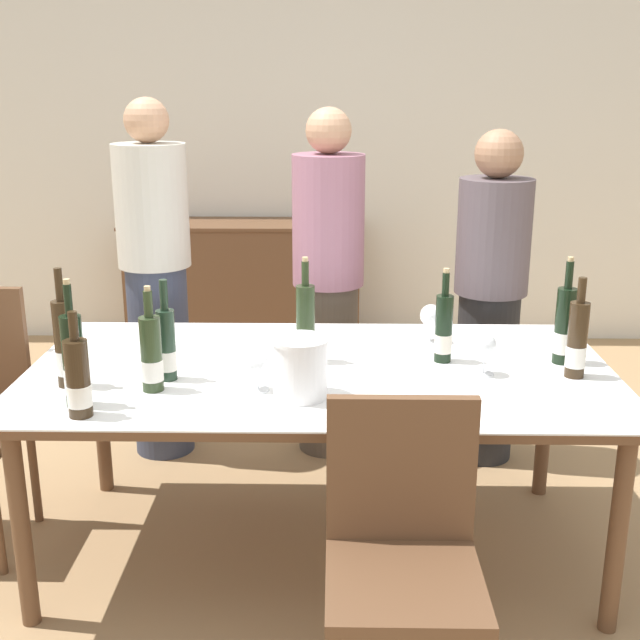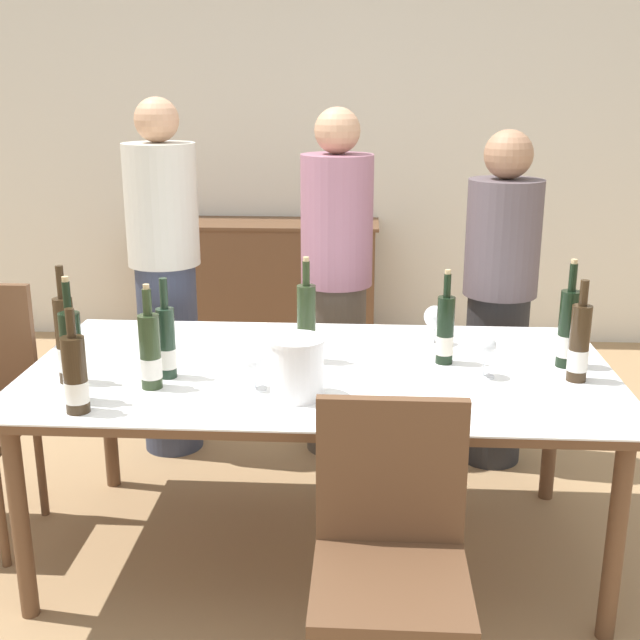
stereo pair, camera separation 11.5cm
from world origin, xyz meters
name	(u,v)px [view 2 (the right image)]	position (x,y,z in m)	size (l,w,h in m)	color
ground_plane	(320,548)	(0.00, 0.00, 0.00)	(12.00, 12.00, 0.00)	#A37F56
back_wall	(345,134)	(0.00, 2.73, 1.40)	(8.00, 0.10, 2.80)	silver
sideboard_cabinet	(260,285)	(-0.55, 2.44, 0.43)	(1.56, 0.46, 0.86)	brown
dining_table	(320,383)	(0.00, 0.00, 0.68)	(2.10, 1.11, 0.74)	brown
ice_bucket	(297,366)	(-0.06, -0.28, 0.85)	(0.19, 0.19, 0.20)	white
wine_bottle_0	(66,342)	(-0.85, -0.19, 0.88)	(0.07, 0.07, 0.41)	#332314
wine_bottle_1	(166,343)	(-0.52, -0.12, 0.86)	(0.06, 0.06, 0.35)	#1E3323
wine_bottle_2	(73,360)	(-0.77, -0.36, 0.88)	(0.07, 0.07, 0.41)	black
wine_bottle_3	(75,376)	(-0.73, -0.44, 0.86)	(0.08, 0.08, 0.33)	#332314
wine_bottle_4	(579,345)	(0.89, -0.07, 0.87)	(0.07, 0.07, 0.36)	#332314
wine_bottle_5	(150,353)	(-0.55, -0.23, 0.86)	(0.07, 0.07, 0.36)	#28381E
wine_bottle_6	(306,325)	(-0.05, 0.07, 0.88)	(0.07, 0.07, 0.39)	#28381E
wine_bottle_7	(568,330)	(0.89, 0.07, 0.88)	(0.07, 0.07, 0.40)	black
wine_bottle_8	(445,331)	(0.45, 0.08, 0.86)	(0.06, 0.06, 0.35)	black
wine_glass_0	(255,364)	(-0.20, -0.22, 0.83)	(0.08, 0.08, 0.14)	white
wine_glass_1	(435,318)	(0.43, 0.31, 0.85)	(0.09, 0.09, 0.15)	white
wine_glass_2	(485,348)	(0.58, -0.06, 0.85)	(0.08, 0.08, 0.15)	white
chair_near_front	(391,543)	(0.24, -0.78, 0.52)	(0.42, 0.42, 0.90)	brown
person_host	(166,281)	(-0.77, 0.87, 0.84)	(0.33, 0.33, 1.67)	#383F56
person_guest_left	(336,286)	(0.02, 0.91, 0.82)	(0.33, 0.33, 1.63)	#51473D
person_guest_right	(499,303)	(0.76, 0.83, 0.77)	(0.33, 0.33, 1.54)	#262628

